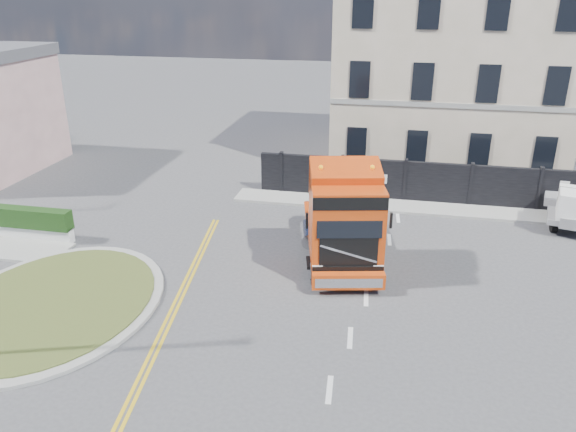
# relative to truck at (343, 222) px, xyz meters

# --- Properties ---
(ground) EXTENTS (120.00, 120.00, 0.00)m
(ground) POSITION_rel_truck_xyz_m (-1.86, -1.80, -1.75)
(ground) COLOR #424244
(ground) RESTS_ON ground
(traffic_island) EXTENTS (6.80, 6.80, 0.17)m
(traffic_island) POSITION_rel_truck_xyz_m (-8.86, -4.80, -1.67)
(traffic_island) COLOR gray
(traffic_island) RESTS_ON ground
(hoarding_fence) EXTENTS (18.80, 0.25, 2.00)m
(hoarding_fence) POSITION_rel_truck_xyz_m (4.69, 7.20, -0.75)
(hoarding_fence) COLOR black
(hoarding_fence) RESTS_ON ground
(georgian_building) EXTENTS (12.30, 10.30, 12.80)m
(georgian_building) POSITION_rel_truck_xyz_m (4.14, 14.70, 4.02)
(georgian_building) COLOR beige
(georgian_building) RESTS_ON ground
(pavement_far) EXTENTS (20.00, 1.60, 0.12)m
(pavement_far) POSITION_rel_truck_xyz_m (4.14, 6.30, -1.69)
(pavement_far) COLOR gray
(pavement_far) RESTS_ON ground
(truck) EXTENTS (3.75, 6.88, 3.91)m
(truck) POSITION_rel_truck_xyz_m (0.00, 0.00, 0.00)
(truck) COLOR black
(truck) RESTS_ON ground
(flatbed_pickup) EXTENTS (2.66, 4.75, 1.85)m
(flatbed_pickup) POSITION_rel_truck_xyz_m (9.28, 5.34, -0.75)
(flatbed_pickup) COLOR slate
(flatbed_pickup) RESTS_ON ground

